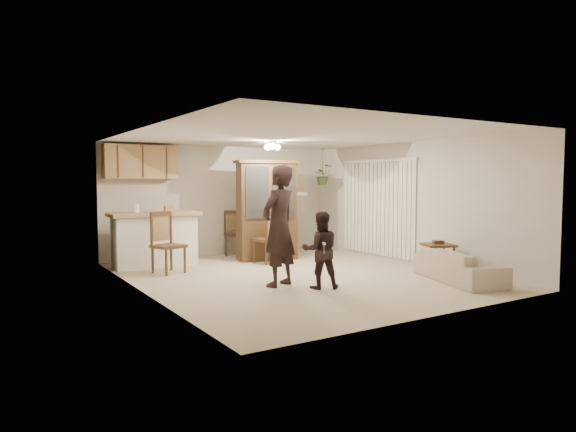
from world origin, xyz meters
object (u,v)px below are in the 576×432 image
child (320,246)px  china_hutch (267,211)px  chair_bar (169,256)px  chair_hutch_left (234,243)px  side_table (438,259)px  adult (279,231)px  sofa (459,260)px  chair_hutch_right (268,248)px

child → china_hutch: china_hutch is taller
chair_bar → chair_hutch_left: size_ratio=1.12×
side_table → chair_hutch_left: size_ratio=0.67×
adult → china_hutch: (1.21, 2.53, 0.16)m
sofa → adult: (-2.78, 1.30, 0.53)m
sofa → child: child is taller
sofa → side_table: sofa is taller
sofa → chair_hutch_right: chair_hutch_right is taller
adult → china_hutch: bearing=-138.8°
side_table → chair_hutch_left: 4.68m
sofa → chair_hutch_right: (-1.80, 3.40, -0.06)m
sofa → chair_hutch_left: size_ratio=1.84×
chair_bar → sofa: bearing=-58.0°
china_hutch → side_table: bearing=-50.5°
sofa → china_hutch: 4.20m
side_table → chair_hutch_left: chair_hutch_left is taller
side_table → chair_hutch_right: chair_hutch_right is taller
sofa → chair_hutch_right: 3.85m
sofa → child: (-2.32, 0.79, 0.31)m
china_hutch → chair_bar: 2.51m
adult → chair_hutch_left: (0.90, 3.51, -0.61)m
adult → chair_hutch_right: adult is taller
china_hutch → chair_hutch_left: size_ratio=2.10×
adult → china_hutch: size_ratio=0.84×
china_hutch → chair_bar: bearing=-157.7°
chair_bar → adult: bearing=-78.4°
side_table → chair_hutch_right: bearing=125.3°
adult → chair_bar: size_ratio=1.59×
side_table → china_hutch: bearing=118.5°
sofa → china_hutch: china_hutch is taller
side_table → chair_bar: chair_bar is taller
sofa → side_table: bearing=1.5°
side_table → chair_bar: (-4.10, 2.75, 0.03)m
chair_bar → chair_hutch_left: chair_bar is taller
chair_hutch_left → chair_hutch_right: size_ratio=0.92×
sofa → chair_hutch_right: size_ratio=1.70×
china_hutch → chair_hutch_left: bearing=118.7°
china_hutch → chair_hutch_left: china_hutch is taller
sofa → china_hutch: (-1.57, 3.83, 0.69)m
chair_hutch_left → china_hutch: bearing=-50.1°
sofa → side_table: (0.18, 0.62, -0.07)m
china_hutch → adult: bearing=-104.6°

